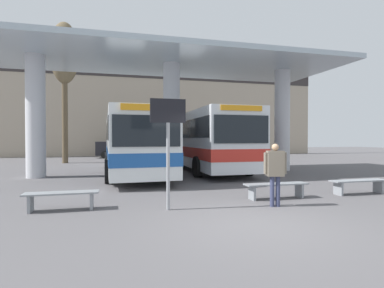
% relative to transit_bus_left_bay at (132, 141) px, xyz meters
% --- Properties ---
extents(ground_plane, '(100.00, 100.00, 0.00)m').
position_rel_transit_bus_left_bay_xyz_m(ground_plane, '(1.95, -10.34, -1.68)').
color(ground_plane, '#565456').
extents(townhouse_backdrop, '(40.00, 0.58, 10.60)m').
position_rel_transit_bus_left_bay_xyz_m(townhouse_backdrop, '(1.95, 16.06, 4.47)').
color(townhouse_backdrop, tan).
rests_on(townhouse_backdrop, ground_plane).
extents(station_canopy, '(17.76, 6.66, 5.91)m').
position_rel_transit_bus_left_bay_xyz_m(station_canopy, '(1.95, -0.90, 3.21)').
color(station_canopy, silver).
rests_on(station_canopy, ground_plane).
extents(transit_bus_left_bay, '(3.06, 11.78, 3.01)m').
position_rel_transit_bus_left_bay_xyz_m(transit_bus_left_bay, '(0.00, 0.00, 0.00)').
color(transit_bus_left_bay, white).
rests_on(transit_bus_left_bay, ground_plane).
extents(transit_bus_center_bay, '(2.92, 10.75, 3.19)m').
position_rel_transit_bus_left_bay_xyz_m(transit_bus_center_bay, '(4.10, 0.56, 0.10)').
color(transit_bus_center_bay, silver).
rests_on(transit_bus_center_bay, ground_plane).
extents(waiting_bench_near_pillar, '(1.78, 0.44, 0.46)m').
position_rel_transit_bus_left_bay_xyz_m(waiting_bench_near_pillar, '(-2.17, -8.06, -1.34)').
color(waiting_bench_near_pillar, gray).
rests_on(waiting_bench_near_pillar, ground_plane).
extents(waiting_bench_mid_platform, '(1.95, 0.44, 0.46)m').
position_rel_transit_bus_left_bay_xyz_m(waiting_bench_mid_platform, '(6.80, -8.06, -1.33)').
color(waiting_bench_mid_platform, gray).
rests_on(waiting_bench_mid_platform, ground_plane).
extents(waiting_bench_far_platform, '(1.97, 0.44, 0.46)m').
position_rel_transit_bus_left_bay_xyz_m(waiting_bench_far_platform, '(3.82, -8.06, -1.33)').
color(waiting_bench_far_platform, gray).
rests_on(waiting_bench_far_platform, ground_plane).
extents(info_sign_platform, '(0.90, 0.09, 2.80)m').
position_rel_transit_bus_left_bay_xyz_m(info_sign_platform, '(0.43, -8.66, 0.32)').
color(info_sign_platform, gray).
rests_on(info_sign_platform, ground_plane).
extents(pedestrian_waiting, '(0.62, 0.32, 1.67)m').
position_rel_transit_bus_left_bay_xyz_m(pedestrian_waiting, '(3.24, -9.00, -0.67)').
color(pedestrian_waiting, '#333856').
rests_on(pedestrian_waiting, ground_plane).
extents(poplar_tree_behind_left, '(2.05, 2.05, 10.36)m').
position_rel_transit_bus_left_bay_xyz_m(poplar_tree_behind_left, '(-4.46, 7.60, 6.16)').
color(poplar_tree_behind_left, brown).
rests_on(poplar_tree_behind_left, ground_plane).
extents(parked_car_street, '(4.39, 2.22, 2.24)m').
position_rel_transit_bus_left_bay_xyz_m(parked_car_street, '(-0.44, 13.07, -0.60)').
color(parked_car_street, black).
rests_on(parked_car_street, ground_plane).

